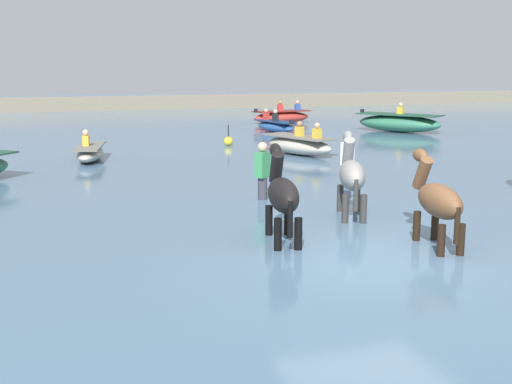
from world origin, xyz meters
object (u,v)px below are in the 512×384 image
(horse_trailing_bay, at_px, (437,203))
(channel_buoy, at_px, (228,141))
(horse_lead_black, at_px, (282,197))
(person_wading_mid, at_px, (347,165))
(horse_flank_grey, at_px, (352,177))
(boat_far_inshore, at_px, (90,153))
(boat_distant_east, at_px, (399,123))
(person_onlooker_right, at_px, (263,178))
(boat_near_port, at_px, (282,117))
(boat_mid_channel, at_px, (276,126))
(boat_distant_west, at_px, (299,145))

(horse_trailing_bay, relative_size, channel_buoy, 2.57)
(horse_lead_black, xyz_separation_m, person_wading_mid, (3.18, 4.36, -0.26))
(horse_flank_grey, distance_m, person_wading_mid, 3.36)
(horse_lead_black, bearing_deg, boat_far_inshore, 103.48)
(boat_distant_east, bearing_deg, person_onlooker_right, -129.95)
(horse_lead_black, distance_m, boat_distant_east, 18.36)
(boat_near_port, height_order, boat_mid_channel, boat_near_port)
(boat_mid_channel, bearing_deg, boat_far_inshore, -142.19)
(boat_near_port, bearing_deg, boat_mid_channel, -112.92)
(horse_flank_grey, relative_size, boat_far_inshore, 0.77)
(horse_trailing_bay, height_order, person_wading_mid, horse_trailing_bay)
(horse_lead_black, bearing_deg, boat_near_port, 70.65)
(boat_near_port, distance_m, boat_mid_channel, 4.21)
(channel_buoy, bearing_deg, boat_distant_west, -61.08)
(channel_buoy, bearing_deg, person_wading_mid, -84.59)
(horse_lead_black, height_order, person_wading_mid, horse_lead_black)
(horse_trailing_bay, distance_m, boat_distant_west, 10.86)
(boat_near_port, height_order, boat_far_inshore, boat_near_port)
(horse_lead_black, xyz_separation_m, boat_distant_west, (3.98, 9.68, -0.43))
(boat_near_port, bearing_deg, person_wading_mid, -103.93)
(boat_far_inshore, relative_size, boat_distant_east, 0.68)
(horse_trailing_bay, xyz_separation_m, person_wading_mid, (0.97, 5.38, -0.24))
(boat_far_inshore, relative_size, person_wading_mid, 1.55)
(horse_flank_grey, height_order, boat_near_port, horse_flank_grey)
(channel_buoy, bearing_deg, boat_mid_channel, 51.76)
(boat_distant_east, xyz_separation_m, person_wading_mid, (-7.37, -10.67, 0.09))
(boat_distant_west, distance_m, person_onlooker_right, 7.19)
(boat_far_inshore, xyz_separation_m, person_onlooker_right, (3.18, -7.01, 0.24))
(boat_far_inshore, xyz_separation_m, channel_buoy, (4.87, 2.25, -0.07))
(boat_far_inshore, relative_size, person_onlooker_right, 1.55)
(boat_far_inshore, bearing_deg, horse_trailing_bay, -67.52)
(person_wading_mid, bearing_deg, boat_distant_west, 81.41)
(horse_flank_grey, xyz_separation_m, boat_far_inshore, (-4.30, 8.99, -0.52))
(boat_near_port, relative_size, boat_mid_channel, 1.20)
(boat_distant_west, xyz_separation_m, boat_near_port, (3.16, 10.67, 0.01))
(horse_trailing_bay, height_order, boat_distant_west, horse_trailing_bay)
(boat_distant_east, bearing_deg, boat_far_inshore, -159.99)
(person_onlooker_right, bearing_deg, person_wading_mid, 23.62)
(horse_flank_grey, bearing_deg, boat_near_port, 74.42)
(boat_distant_west, bearing_deg, horse_trailing_bay, -99.39)
(boat_far_inshore, relative_size, channel_buoy, 3.47)
(horse_lead_black, relative_size, person_wading_mid, 1.17)
(boat_mid_channel, bearing_deg, person_onlooker_right, -109.98)
(horse_lead_black, distance_m, horse_trailing_bay, 2.44)
(boat_far_inshore, height_order, boat_mid_channel, boat_mid_channel)
(horse_trailing_bay, bearing_deg, channel_buoy, 89.19)
(boat_far_inshore, distance_m, channel_buoy, 5.37)
(person_onlooker_right, bearing_deg, channel_buoy, 79.62)
(horse_trailing_bay, bearing_deg, boat_distant_west, 80.61)
(person_onlooker_right, relative_size, channel_buoy, 2.24)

